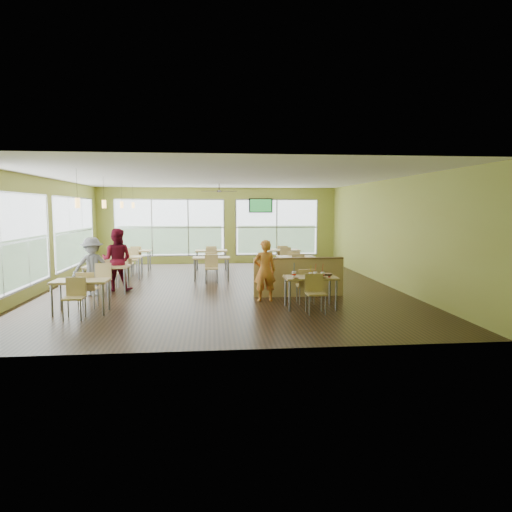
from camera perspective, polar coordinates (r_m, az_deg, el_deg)
The scene contains 20 objects.
room at distance 13.37m, azimuth -4.34°, elevation 2.81°, with size 12.00×12.04×3.20m.
window_bays at distance 16.61m, azimuth -13.77°, elevation 2.85°, with size 9.24×10.24×2.38m.
main_table at distance 10.74m, azimuth 6.83°, elevation -3.20°, with size 1.22×1.52×0.87m.
half_wall_divider at distance 12.16m, azimuth 5.35°, elevation -2.62°, with size 2.40×0.14×1.04m.
dining_tables at distance 15.18m, azimuth -8.43°, elevation -0.53°, with size 6.92×8.72×0.87m.
pendant_lights at distance 14.32m, azimuth -17.42°, elevation 6.19°, with size 0.11×7.31×0.86m.
ceiling_fan at distance 16.36m, azimuth -4.63°, elevation 8.11°, with size 1.25×1.25×0.29m.
tv_backwall at distance 19.36m, azimuth 0.59°, elevation 6.33°, with size 1.00×0.07×0.60m.
man_plaid at distance 11.46m, azimuth 1.10°, elevation -1.83°, with size 0.57×0.37×1.56m, color #EF441A.
patron_maroon at distance 13.51m, azimuth -17.00°, elevation -0.44°, with size 0.86×0.67×1.77m, color maroon.
patron_grey at distance 12.99m, azimuth -19.78°, elevation -1.23°, with size 1.01×0.58×1.57m, color slate.
cup_blue at distance 10.55m, azimuth 4.77°, elevation -2.28°, with size 0.10×0.10×0.36m.
cup_yellow at distance 10.54m, azimuth 6.83°, elevation -2.37°, with size 0.09×0.09×0.31m.
cup_red_near at distance 10.61m, azimuth 7.43°, elevation -2.29°, with size 0.09×0.09×0.34m.
cup_red_far at distance 10.56m, azimuth 8.33°, elevation -2.33°, with size 0.10×0.10×0.35m.
food_basket at distance 10.93m, azimuth 8.97°, elevation -2.27°, with size 0.23×0.23×0.05m.
ketchup_cup at distance 10.66m, azimuth 9.14°, elevation -2.58°, with size 0.06×0.06×0.02m, color #980C09.
wrapper_left at distance 10.35m, azimuth 5.00°, elevation -2.75°, with size 0.14×0.13×0.04m, color tan.
wrapper_mid at distance 10.85m, azimuth 7.30°, elevation -2.33°, with size 0.21×0.19×0.05m, color tan.
wrapper_right at distance 10.48m, azimuth 8.40°, elevation -2.68°, with size 0.16×0.14×0.04m, color tan.
Camera 1 is at (-0.31, -13.35, 2.34)m, focal length 32.00 mm.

